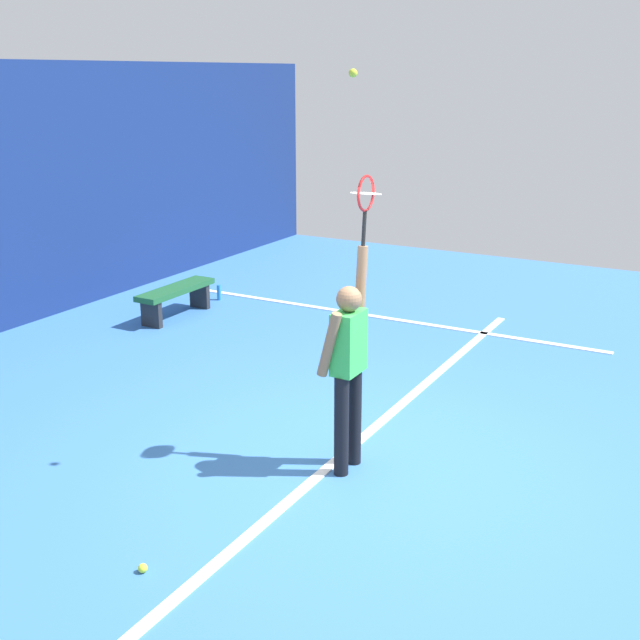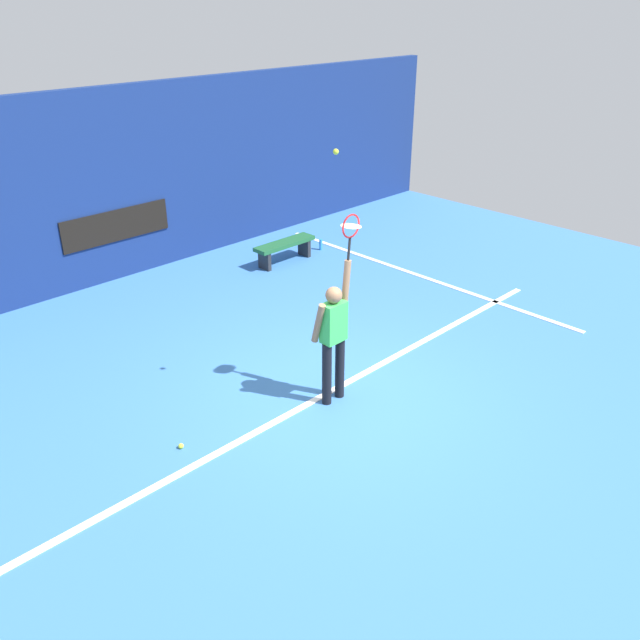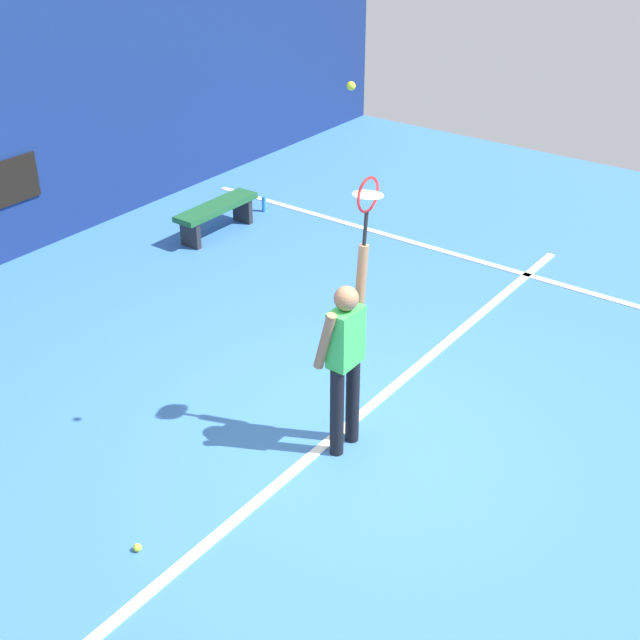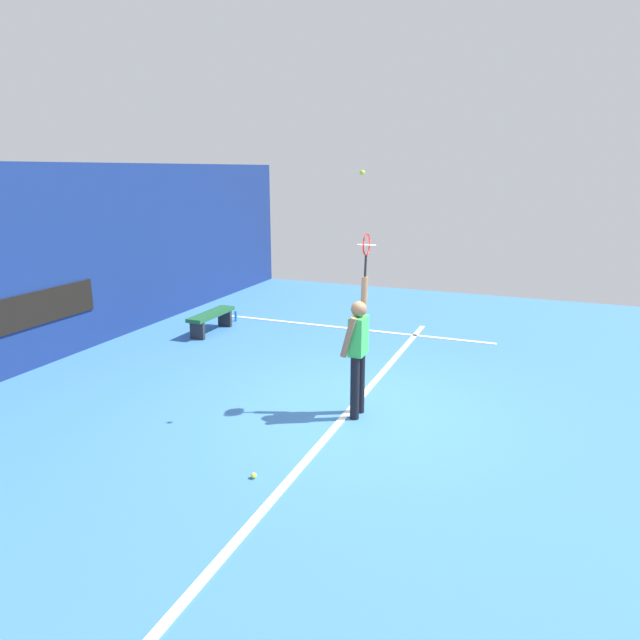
% 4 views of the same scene
% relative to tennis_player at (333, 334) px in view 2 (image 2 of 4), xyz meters
% --- Properties ---
extents(ground_plane, '(18.00, 18.00, 0.00)m').
position_rel_tennis_player_xyz_m(ground_plane, '(0.16, -0.04, -1.01)').
color(ground_plane, '#3870B2').
extents(back_wall, '(18.00, 0.20, 3.57)m').
position_rel_tennis_player_xyz_m(back_wall, '(0.16, 6.04, 0.77)').
color(back_wall, navy).
rests_on(back_wall, ground_plane).
extents(sponsor_banner_center, '(2.20, 0.03, 0.60)m').
position_rel_tennis_player_xyz_m(sponsor_banner_center, '(0.16, 5.92, 0.05)').
color(sponsor_banner_center, black).
extents(court_baseline, '(10.00, 0.10, 0.01)m').
position_rel_tennis_player_xyz_m(court_baseline, '(0.16, 0.15, -1.01)').
color(court_baseline, white).
rests_on(court_baseline, ground_plane).
extents(court_sideline, '(0.10, 7.00, 0.01)m').
position_rel_tennis_player_xyz_m(court_sideline, '(4.37, 1.96, -1.01)').
color(court_sideline, white).
rests_on(court_sideline, ground_plane).
extents(tennis_player, '(0.54, 0.31, 1.99)m').
position_rel_tennis_player_xyz_m(tennis_player, '(0.00, 0.00, 0.00)').
color(tennis_player, black).
rests_on(tennis_player, ground_plane).
extents(tennis_racket, '(0.34, 0.27, 0.62)m').
position_rel_tennis_player_xyz_m(tennis_racket, '(0.29, -0.00, 1.39)').
color(tennis_racket, black).
extents(tennis_ball, '(0.07, 0.07, 0.07)m').
position_rel_tennis_player_xyz_m(tennis_ball, '(-0.02, -0.02, 2.39)').
color(tennis_ball, '#CCE033').
extents(court_bench, '(1.40, 0.36, 0.45)m').
position_rel_tennis_player_xyz_m(court_bench, '(2.98, 4.30, -0.67)').
color(court_bench, '#1E592D').
rests_on(court_bench, ground_plane).
extents(water_bottle, '(0.07, 0.07, 0.24)m').
position_rel_tennis_player_xyz_m(water_bottle, '(4.02, 4.30, -0.89)').
color(water_bottle, '#338CD8').
rests_on(water_bottle, ground_plane).
extents(spare_ball, '(0.07, 0.07, 0.07)m').
position_rel_tennis_player_xyz_m(spare_ball, '(-2.12, 0.55, -0.98)').
color(spare_ball, '#CCE033').
rests_on(spare_ball, ground_plane).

